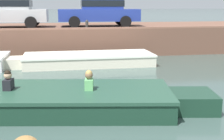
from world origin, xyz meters
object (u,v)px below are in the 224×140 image
(boat_moored_central_cream, at_px, (83,60))
(mooring_bollard_mid, at_px, (87,24))
(motorboat_passing, at_px, (66,100))
(car_left_inner_silver, at_px, (8,11))
(car_centre_blue, at_px, (100,11))

(boat_moored_central_cream, bearing_deg, mooring_bollard_mid, 79.20)
(boat_moored_central_cream, xyz_separation_m, motorboat_passing, (-0.88, -5.80, 0.02))
(motorboat_passing, distance_m, car_left_inner_silver, 10.26)
(boat_moored_central_cream, relative_size, mooring_bollard_mid, 14.80)
(boat_moored_central_cream, height_order, car_centre_blue, car_centre_blue)
(mooring_bollard_mid, bearing_deg, car_left_inner_silver, 155.70)
(mooring_bollard_mid, bearing_deg, motorboat_passing, -99.19)
(car_left_inner_silver, xyz_separation_m, car_centre_blue, (4.81, -0.00, 0.00))
(motorboat_passing, relative_size, mooring_bollard_mid, 15.63)
(car_left_inner_silver, relative_size, mooring_bollard_mid, 9.42)
(car_left_inner_silver, bearing_deg, mooring_bollard_mid, -24.30)
(boat_moored_central_cream, relative_size, car_centre_blue, 1.50)
(boat_moored_central_cream, distance_m, car_centre_blue, 4.58)
(motorboat_passing, bearing_deg, mooring_bollard_mid, 80.81)
(car_centre_blue, bearing_deg, car_left_inner_silver, 180.00)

